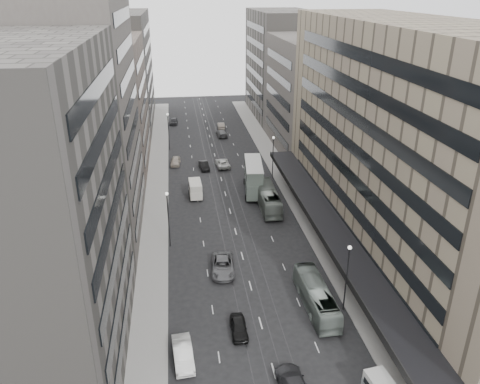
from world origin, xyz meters
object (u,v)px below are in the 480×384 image
double_decker (254,177)px  sedan_2 (223,266)px  bus_far (268,198)px  sedan_1 (183,354)px  pedestrian (419,367)px  sedan_0 (239,327)px  panel_van (195,189)px  bus_near (316,296)px

double_decker → sedan_2: (-8.06, -24.39, -2.15)m
bus_far → double_decker: double_decker is taller
sedan_1 → sedan_2: bearing=65.3°
pedestrian → sedan_0: bearing=-44.2°
panel_van → sedan_2: 23.84m
bus_near → sedan_2: bearing=-42.9°
sedan_0 → sedan_2: size_ratio=0.69×
panel_van → sedan_1: 38.88m
bus_near → sedan_0: (-9.26, -3.05, -0.79)m
bus_near → sedan_1: bearing=21.5°
bus_near → panel_van: 34.63m
bus_far → panel_van: bus_far is taller
double_decker → sedan_2: double_decker is taller
double_decker → pedestrian: 45.23m
bus_far → double_decker: (-1.33, 6.25, 1.32)m
double_decker → pedestrian: size_ratio=6.24×
bus_far → sedan_1: size_ratio=2.32×
bus_near → sedan_2: size_ratio=1.76×
bus_near → pedestrian: (6.62, -11.26, -0.52)m
sedan_2 → bus_far: bearing=67.2°
sedan_1 → sedan_2: sedan_1 is taller
bus_far → pedestrian: size_ratio=7.22×
pedestrian → bus_near: bearing=-76.4°
sedan_0 → sedan_2: (-0.46, 11.82, 0.14)m
panel_van → sedan_1: panel_van is taller
sedan_0 → pedestrian: 17.88m
bus_near → pedestrian: bus_near is taller
bus_near → pedestrian: bearing=119.6°
panel_van → sedan_0: (2.69, -35.55, -0.87)m
sedan_0 → sedan_2: bearing=93.0°
bus_near → panel_van: (-11.95, 32.50, 0.08)m
double_decker → sedan_2: size_ratio=1.70×
bus_far → bus_near: bearing=91.9°
bus_far → sedan_2: size_ratio=1.97×
sedan_1 → pedestrian: size_ratio=3.11×
bus_far → pedestrian: bus_far is taller
bus_far → double_decker: bearing=-76.8°
sedan_0 → sedan_2: 11.83m
bus_near → pedestrian: 13.07m
bus_far → panel_van: size_ratio=2.61×
sedan_0 → bus_far: bearing=74.2°
double_decker → panel_van: (-10.28, -0.66, -1.42)m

